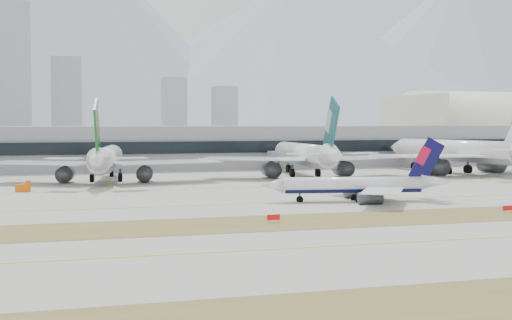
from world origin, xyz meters
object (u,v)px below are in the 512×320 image
object	(u,v)px
hangar	(499,158)
widebody_china_air	(461,153)
taxiing_airliner	(360,186)
widebody_cathay	(306,156)
terminal	(165,147)
widebody_eva	(106,160)

from	to	relation	value
hangar	widebody_china_air	bearing A→B (deg)	-131.69
hangar	taxiing_airliner	bearing A→B (deg)	-133.32
widebody_cathay	terminal	size ratio (longest dim) A/B	0.24
taxiing_airliner	widebody_cathay	xyz separation A→B (m)	(12.64, 65.28, 3.03)
widebody_eva	terminal	world-z (taller)	widebody_eva
widebody_eva	hangar	distance (m)	196.61
taxiing_airliner	hangar	world-z (taller)	hangar
widebody_china_air	terminal	bearing A→B (deg)	43.90
widebody_cathay	widebody_china_air	distance (m)	51.65
taxiing_airliner	widebody_eva	world-z (taller)	widebody_eva
taxiing_airliner	widebody_china_air	xyz separation A→B (m)	(64.27, 63.79, 3.51)
hangar	widebody_cathay	bearing A→B (deg)	-147.68
widebody_eva	hangar	size ratio (longest dim) A/B	0.68
widebody_eva	terminal	bearing A→B (deg)	-14.31
widebody_eva	terminal	distance (m)	63.54
widebody_cathay	terminal	xyz separation A→B (m)	(-33.23, 56.61, 1.24)
taxiing_airliner	widebody_china_air	size ratio (longest dim) A/B	0.57
terminal	taxiing_airliner	bearing A→B (deg)	-80.41
taxiing_airliner	hangar	size ratio (longest dim) A/B	0.44
widebody_eva	taxiing_airliner	bearing A→B (deg)	-134.48
widebody_eva	widebody_china_air	distance (m)	110.57
terminal	widebody_china_air	bearing A→B (deg)	-34.40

